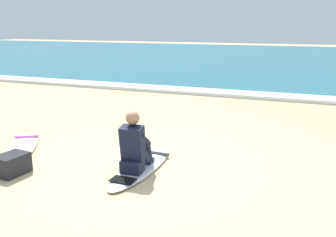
{
  "coord_description": "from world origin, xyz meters",
  "views": [
    {
      "loc": [
        2.39,
        -5.2,
        2.29
      ],
      "look_at": [
        0.01,
        1.05,
        0.55
      ],
      "focal_mm": 39.07,
      "sensor_mm": 36.0,
      "label": 1
    }
  ],
  "objects": [
    {
      "name": "surfer_seated",
      "position": [
        -0.0,
        -0.38,
        0.44
      ],
      "size": [
        0.4,
        0.72,
        0.95
      ],
      "color": "black",
      "rests_on": "surfboard_main"
    },
    {
      "name": "breaking_foam",
      "position": [
        0.0,
        6.63,
        0.06
      ],
      "size": [
        80.0,
        0.9,
        0.11
      ],
      "primitive_type": "cube",
      "color": "white",
      "rests_on": "ground"
    },
    {
      "name": "ground_plane",
      "position": [
        0.0,
        0.0,
        0.0
      ],
      "size": [
        80.0,
        80.0,
        0.0
      ],
      "primitive_type": "plane",
      "color": "#CCB584"
    },
    {
      "name": "surfboard_spare_near",
      "position": [
        -2.54,
        -0.05,
        0.04
      ],
      "size": [
        1.4,
        1.81,
        0.08
      ],
      "color": "#EFE5C6",
      "rests_on": "ground"
    },
    {
      "name": "surfboard_main",
      "position": [
        0.01,
        -0.15,
        0.04
      ],
      "size": [
        0.54,
        2.06,
        0.08
      ],
      "color": "silver",
      "rests_on": "ground"
    },
    {
      "name": "sea",
      "position": [
        0.0,
        20.33,
        0.05
      ],
      "size": [
        80.0,
        28.0,
        0.1
      ],
      "primitive_type": "cube",
      "color": "teal",
      "rests_on": "ground"
    },
    {
      "name": "beach_bag",
      "position": [
        -1.79,
        -1.08,
        0.16
      ],
      "size": [
        0.41,
        0.52,
        0.32
      ],
      "primitive_type": "cube",
      "rotation": [
        0.0,
        0.0,
        -0.11
      ],
      "color": "#232328",
      "rests_on": "ground"
    }
  ]
}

